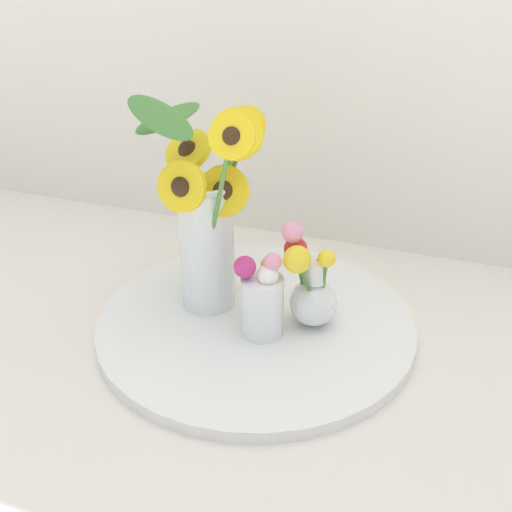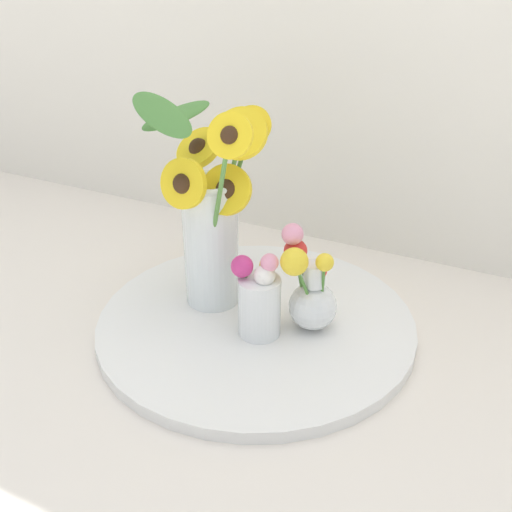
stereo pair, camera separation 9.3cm
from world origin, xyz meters
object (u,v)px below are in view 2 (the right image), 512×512
at_px(mason_jar_sunflowers, 210,217).
at_px(vase_small_center, 260,298).
at_px(vase_bulb_right, 309,290).
at_px(serving_tray, 256,323).

height_order(mason_jar_sunflowers, vase_small_center, mason_jar_sunflowers).
bearing_deg(mason_jar_sunflowers, vase_bulb_right, -1.82).
xyz_separation_m(serving_tray, vase_bulb_right, (0.09, 0.01, 0.08)).
relative_size(serving_tray, vase_small_center, 3.69).
bearing_deg(serving_tray, vase_bulb_right, 9.61).
bearing_deg(vase_bulb_right, vase_small_center, -144.30).
relative_size(serving_tray, vase_bulb_right, 2.97).
relative_size(serving_tray, mason_jar_sunflowers, 1.43).
xyz_separation_m(vase_small_center, vase_bulb_right, (0.06, 0.05, 0.01)).
bearing_deg(vase_bulb_right, mason_jar_sunflowers, 178.18).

